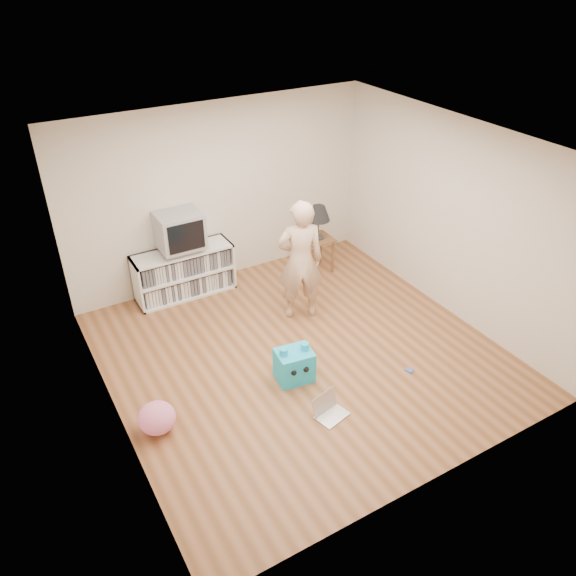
{
  "coord_description": "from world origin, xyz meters",
  "views": [
    {
      "loc": [
        -2.88,
        -4.63,
        4.36
      ],
      "look_at": [
        0.04,
        0.4,
        0.73
      ],
      "focal_mm": 35.0,
      "sensor_mm": 36.0,
      "label": 1
    }
  ],
  "objects_px": {
    "dvd_deck": "(181,248)",
    "laptop": "(328,409)",
    "crt_tv": "(179,230)",
    "table_lamp": "(319,214)",
    "media_unit": "(184,272)",
    "plush_blue": "(294,365)",
    "side_table": "(318,246)",
    "plush_pink": "(157,418)",
    "person": "(300,261)"
  },
  "relations": [
    {
      "from": "person",
      "to": "plush_pink",
      "type": "height_order",
      "value": "person"
    },
    {
      "from": "laptop",
      "to": "plush_pink",
      "type": "distance_m",
      "value": 1.8
    },
    {
      "from": "crt_tv",
      "to": "plush_blue",
      "type": "xyz_separation_m",
      "value": [
        0.41,
        -2.37,
        -0.82
      ]
    },
    {
      "from": "plush_pink",
      "to": "dvd_deck",
      "type": "bearing_deg",
      "value": 62.47
    },
    {
      "from": "media_unit",
      "to": "plush_blue",
      "type": "xyz_separation_m",
      "value": [
        0.41,
        -2.39,
        -0.15
      ]
    },
    {
      "from": "crt_tv",
      "to": "side_table",
      "type": "relative_size",
      "value": 1.09
    },
    {
      "from": "crt_tv",
      "to": "table_lamp",
      "type": "xyz_separation_m",
      "value": [
        2.0,
        -0.37,
        -0.08
      ]
    },
    {
      "from": "side_table",
      "to": "dvd_deck",
      "type": "bearing_deg",
      "value": 169.53
    },
    {
      "from": "laptop",
      "to": "crt_tv",
      "type": "bearing_deg",
      "value": 84.22
    },
    {
      "from": "laptop",
      "to": "plush_pink",
      "type": "xyz_separation_m",
      "value": [
        -1.66,
        0.7,
        0.1
      ]
    },
    {
      "from": "media_unit",
      "to": "plush_blue",
      "type": "relative_size",
      "value": 2.96
    },
    {
      "from": "plush_pink",
      "to": "laptop",
      "type": "bearing_deg",
      "value": -22.74
    },
    {
      "from": "media_unit",
      "to": "person",
      "type": "xyz_separation_m",
      "value": [
        1.14,
        -1.29,
        0.49
      ]
    },
    {
      "from": "media_unit",
      "to": "side_table",
      "type": "relative_size",
      "value": 2.55
    },
    {
      "from": "dvd_deck",
      "to": "side_table",
      "type": "xyz_separation_m",
      "value": [
        2.0,
        -0.37,
        -0.32
      ]
    },
    {
      "from": "laptop",
      "to": "plush_blue",
      "type": "xyz_separation_m",
      "value": [
        -0.02,
        0.68,
        0.14
      ]
    },
    {
      "from": "side_table",
      "to": "person",
      "type": "distance_m",
      "value": 1.32
    },
    {
      "from": "crt_tv",
      "to": "table_lamp",
      "type": "bearing_deg",
      "value": -10.38
    },
    {
      "from": "dvd_deck",
      "to": "table_lamp",
      "type": "height_order",
      "value": "table_lamp"
    },
    {
      "from": "side_table",
      "to": "table_lamp",
      "type": "relative_size",
      "value": 1.07
    },
    {
      "from": "media_unit",
      "to": "laptop",
      "type": "xyz_separation_m",
      "value": [
        0.43,
        -3.06,
        -0.29
      ]
    },
    {
      "from": "laptop",
      "to": "person",
      "type": "bearing_deg",
      "value": 54.38
    },
    {
      "from": "crt_tv",
      "to": "laptop",
      "type": "height_order",
      "value": "crt_tv"
    },
    {
      "from": "laptop",
      "to": "plush_blue",
      "type": "relative_size",
      "value": 0.83
    },
    {
      "from": "dvd_deck",
      "to": "laptop",
      "type": "height_order",
      "value": "dvd_deck"
    },
    {
      "from": "plush_pink",
      "to": "person",
      "type": "bearing_deg",
      "value": 24.42
    },
    {
      "from": "person",
      "to": "laptop",
      "type": "distance_m",
      "value": 2.06
    },
    {
      "from": "laptop",
      "to": "table_lamp",
      "type": "bearing_deg",
      "value": 45.77
    },
    {
      "from": "plush_pink",
      "to": "media_unit",
      "type": "bearing_deg",
      "value": 62.62
    },
    {
      "from": "crt_tv",
      "to": "laptop",
      "type": "distance_m",
      "value": 3.22
    },
    {
      "from": "laptop",
      "to": "plush_pink",
      "type": "relative_size",
      "value": 1.01
    },
    {
      "from": "crt_tv",
      "to": "side_table",
      "type": "bearing_deg",
      "value": -10.38
    },
    {
      "from": "dvd_deck",
      "to": "plush_pink",
      "type": "distance_m",
      "value": 2.71
    },
    {
      "from": "media_unit",
      "to": "laptop",
      "type": "relative_size",
      "value": 3.55
    },
    {
      "from": "table_lamp",
      "to": "crt_tv",
      "type": "bearing_deg",
      "value": 169.62
    },
    {
      "from": "plush_blue",
      "to": "media_unit",
      "type": "bearing_deg",
      "value": 107.28
    },
    {
      "from": "media_unit",
      "to": "table_lamp",
      "type": "bearing_deg",
      "value": -10.9
    },
    {
      "from": "media_unit",
      "to": "crt_tv",
      "type": "relative_size",
      "value": 2.33
    },
    {
      "from": "media_unit",
      "to": "laptop",
      "type": "bearing_deg",
      "value": -81.93
    },
    {
      "from": "dvd_deck",
      "to": "person",
      "type": "bearing_deg",
      "value": -48.27
    },
    {
      "from": "crt_tv",
      "to": "laptop",
      "type": "relative_size",
      "value": 1.52
    },
    {
      "from": "side_table",
      "to": "table_lamp",
      "type": "distance_m",
      "value": 0.53
    },
    {
      "from": "person",
      "to": "plush_pink",
      "type": "bearing_deg",
      "value": 44.86
    },
    {
      "from": "dvd_deck",
      "to": "laptop",
      "type": "relative_size",
      "value": 1.14
    },
    {
      "from": "person",
      "to": "plush_pink",
      "type": "relative_size",
      "value": 4.29
    },
    {
      "from": "person",
      "to": "plush_pink",
      "type": "xyz_separation_m",
      "value": [
        -2.37,
        -1.07,
        -0.67
      ]
    },
    {
      "from": "media_unit",
      "to": "crt_tv",
      "type": "distance_m",
      "value": 0.67
    },
    {
      "from": "dvd_deck",
      "to": "plush_pink",
      "type": "xyz_separation_m",
      "value": [
        -1.23,
        -2.35,
        -0.57
      ]
    },
    {
      "from": "crt_tv",
      "to": "plush_pink",
      "type": "distance_m",
      "value": 2.78
    },
    {
      "from": "media_unit",
      "to": "plush_pink",
      "type": "relative_size",
      "value": 3.59
    }
  ]
}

